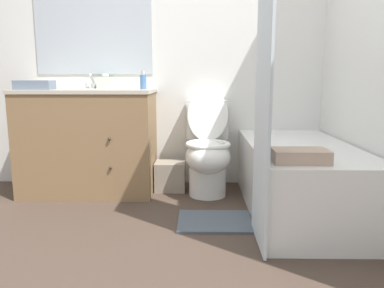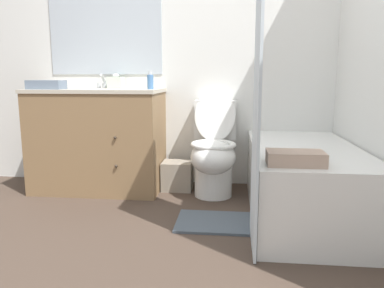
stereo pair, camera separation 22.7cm
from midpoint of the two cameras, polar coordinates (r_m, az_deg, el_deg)
name	(u,v)px [view 1 (the left image)]	position (r m, az deg, el deg)	size (l,w,h in m)	color
ground_plane	(162,270)	(2.00, -8.01, -18.54)	(14.00, 14.00, 0.00)	#47382D
wall_back	(177,43)	(3.38, -4.28, 15.15)	(8.00, 0.06, 2.50)	silver
wall_right	(370,31)	(2.73, 23.32, 15.52)	(0.05, 2.60, 2.50)	silver
vanity_cabinet	(89,140)	(3.25, -17.33, 0.55)	(1.08, 0.60, 0.86)	olive
sink_faucet	(93,84)	(3.40, -16.69, 8.71)	(0.14, 0.12, 0.12)	silver
toilet	(208,151)	(3.05, 0.27, -1.15)	(0.36, 0.64, 0.86)	white
bathtub	(299,178)	(2.76, 13.75, -5.06)	(0.71, 1.46, 0.49)	white
shower_curtain	(264,76)	(2.07, 7.77, 10.24)	(0.01, 0.46, 1.92)	silver
wastebasket	(170,176)	(3.22, -5.35, -4.91)	(0.25, 0.22, 0.24)	gray
tissue_box	(106,82)	(3.35, -14.95, 9.07)	(0.12, 0.14, 0.12)	silver
soap_dispenser	(143,81)	(3.05, -9.60, 9.39)	(0.05, 0.05, 0.14)	#4C7AB2
hand_towel_folded	(35,85)	(3.21, -24.77, 8.16)	(0.28, 0.16, 0.07)	slate
bath_towel_folded	(300,156)	(2.13, 13.28, -1.82)	(0.31, 0.18, 0.07)	tan
bath_mat	(215,221)	(2.54, 0.92, -11.73)	(0.49, 0.39, 0.02)	#4C5660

